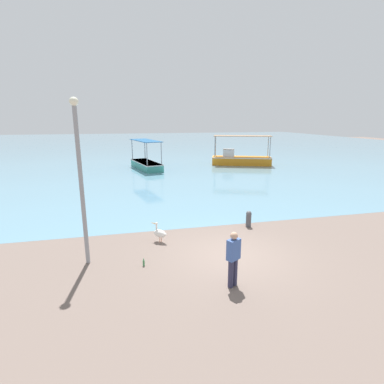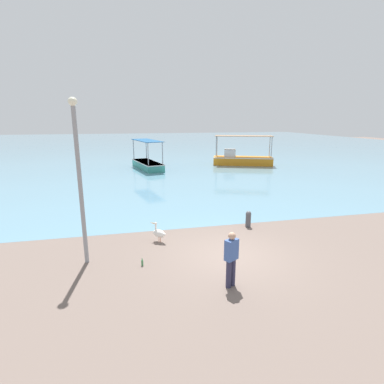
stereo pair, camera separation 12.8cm
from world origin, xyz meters
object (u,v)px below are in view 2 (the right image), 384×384
object	(u,v)px
pelican	(159,233)
lamp_post	(79,174)
fishing_boat_near_left	(242,159)
fisherman_standing	(231,258)
mooring_bollard	(248,218)
fishing_boat_far_left	(148,163)
glass_bottle	(142,263)

from	to	relation	value
pelican	lamp_post	world-z (taller)	lamp_post
fishing_boat_near_left	fisherman_standing	distance (m)	24.22
mooring_bollard	fisherman_standing	distance (m)	5.20
lamp_post	fisherman_standing	size ratio (longest dim) A/B	3.22
fishing_boat_far_left	lamp_post	bearing A→B (deg)	-100.54
mooring_bollard	glass_bottle	world-z (taller)	mooring_bollard
lamp_post	fishing_boat_near_left	bearing A→B (deg)	55.54
lamp_post	pelican	bearing A→B (deg)	24.38
pelican	lamp_post	distance (m)	3.95
pelican	mooring_bollard	xyz separation A→B (m)	(4.16, 0.81, 0.02)
fisherman_standing	glass_bottle	size ratio (longest dim) A/B	6.26
lamp_post	glass_bottle	size ratio (longest dim) A/B	20.17
fishing_boat_near_left	pelican	bearing A→B (deg)	-120.51
fishing_boat_far_left	fisherman_standing	distance (m)	21.99
fishing_boat_near_left	mooring_bollard	xyz separation A→B (m)	(-6.82, -17.82, -0.26)
pelican	fisherman_standing	xyz separation A→B (m)	(1.67, -3.72, 0.53)
fisherman_standing	glass_bottle	xyz separation A→B (m)	(-2.46, 1.84, -0.80)
fishing_boat_near_left	mooring_bollard	distance (m)	19.08
fishing_boat_near_left	lamp_post	bearing A→B (deg)	-124.46
fisherman_standing	fishing_boat_near_left	bearing A→B (deg)	67.40
fishing_boat_far_left	mooring_bollard	xyz separation A→B (m)	(3.17, -17.44, -0.14)
lamp_post	glass_bottle	bearing A→B (deg)	-20.66
mooring_bollard	fisherman_standing	world-z (taller)	fisherman_standing
pelican	fisherman_standing	world-z (taller)	fisherman_standing
fisherman_standing	pelican	bearing A→B (deg)	114.19
fishing_boat_near_left	glass_bottle	bearing A→B (deg)	-119.82
fishing_boat_far_left	glass_bottle	bearing A→B (deg)	-95.04
fishing_boat_near_left	fishing_boat_far_left	bearing A→B (deg)	-177.78
pelican	fisherman_standing	distance (m)	4.12
mooring_bollard	fisherman_standing	size ratio (longest dim) A/B	0.44
lamp_post	fisherman_standing	distance (m)	5.44
pelican	glass_bottle	distance (m)	2.06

